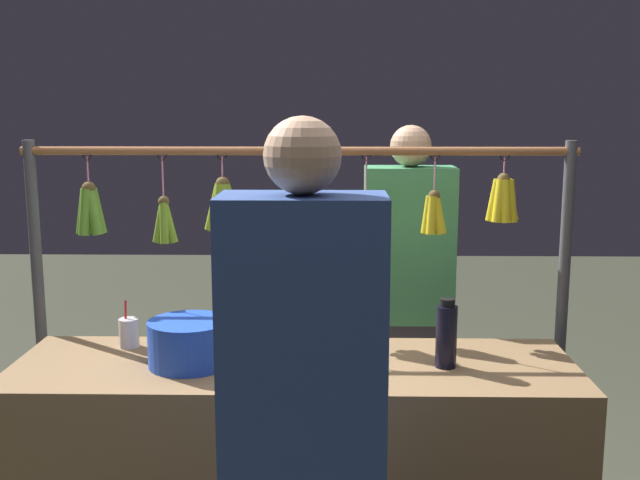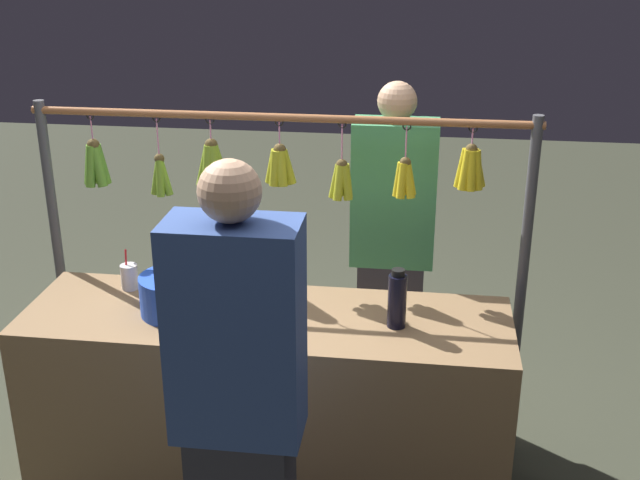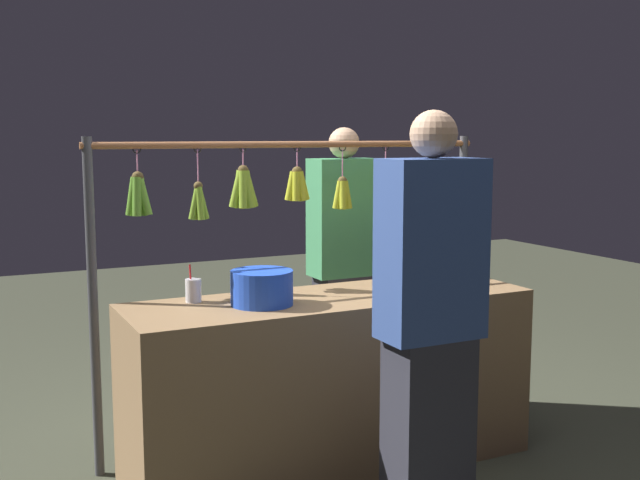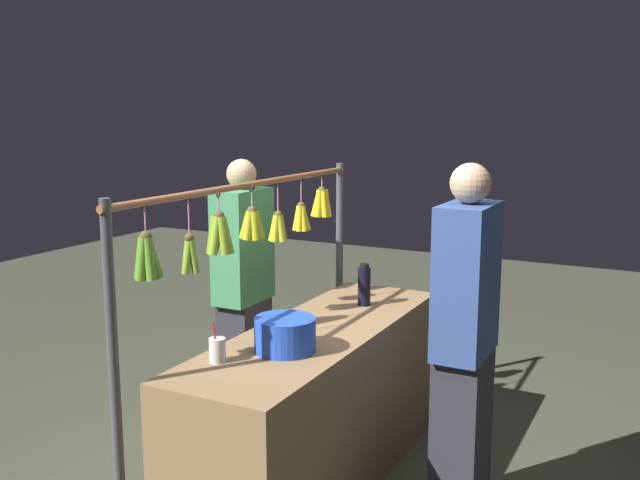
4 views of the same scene
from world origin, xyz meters
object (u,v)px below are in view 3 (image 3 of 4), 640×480
object	(u,v)px
water_bottle	(426,266)
customer_person	(430,329)
vendor_person	(344,270)
blue_bucket	(262,288)
drink_cup	(193,290)

from	to	relation	value
water_bottle	customer_person	bearing A→B (deg)	57.25
water_bottle	vendor_person	size ratio (longest dim) A/B	0.15
customer_person	vendor_person	bearing A→B (deg)	-105.15
blue_bucket	vendor_person	distance (m)	1.10
blue_bucket	drink_cup	world-z (taller)	drink_cup
drink_cup	customer_person	xyz separation A→B (m)	(-0.67, 0.88, -0.05)
drink_cup	customer_person	world-z (taller)	customer_person
blue_bucket	customer_person	distance (m)	0.81
water_bottle	blue_bucket	xyz separation A→B (m)	(0.86, -0.00, -0.03)
vendor_person	drink_cup	bearing A→B (deg)	28.05
vendor_person	customer_person	bearing A→B (deg)	74.85
blue_bucket	customer_person	bearing A→B (deg)	120.57
water_bottle	customer_person	size ratio (longest dim) A/B	0.14
water_bottle	vendor_person	bearing A→B (deg)	-85.88
blue_bucket	drink_cup	xyz separation A→B (m)	(0.25, -0.19, -0.02)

